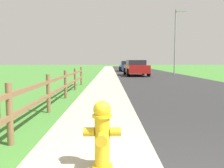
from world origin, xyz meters
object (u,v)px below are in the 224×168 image
(parked_car_blue, at_px, (127,66))
(street_lamp, at_px, (176,37))
(fire_hydrant, at_px, (102,133))
(parked_suv_red, at_px, (136,68))

(parked_car_blue, distance_m, street_lamp, 9.98)
(fire_hydrant, bearing_deg, street_lamp, 72.14)
(fire_hydrant, bearing_deg, parked_car_blue, 85.08)
(fire_hydrant, bearing_deg, parked_suv_red, 82.39)
(parked_suv_red, xyz_separation_m, street_lamp, (4.36, 1.81, 3.18))
(parked_car_blue, height_order, street_lamp, street_lamp)
(fire_hydrant, relative_size, parked_car_blue, 0.21)
(parked_suv_red, distance_m, parked_car_blue, 10.13)
(fire_hydrant, height_order, parked_suv_red, parked_suv_red)
(fire_hydrant, relative_size, street_lamp, 0.14)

